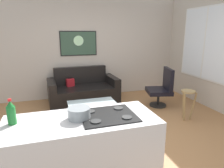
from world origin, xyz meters
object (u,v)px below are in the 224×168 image
object	(u,v)px
bar_stool	(188,98)
wall_painting	(79,43)
coffee_table	(92,104)
armchair	(162,88)
mixing_bowl	(79,113)
soda_bottle	(11,113)
couch	(83,91)

from	to	relation	value
bar_stool	wall_painting	distance (m)	3.15
coffee_table	armchair	distance (m)	1.89
mixing_bowl	wall_painting	size ratio (longest dim) A/B	0.24
coffee_table	soda_bottle	world-z (taller)	soda_bottle
coffee_table	bar_stool	xyz separation A→B (m)	(1.94, -0.55, 0.11)
armchair	mixing_bowl	bearing A→B (deg)	-136.80
coffee_table	wall_painting	distance (m)	2.07
couch	soda_bottle	world-z (taller)	soda_bottle
coffee_table	mixing_bowl	bearing A→B (deg)	-105.37
couch	mixing_bowl	world-z (taller)	mixing_bowl
soda_bottle	wall_painting	size ratio (longest dim) A/B	0.27
wall_painting	soda_bottle	bearing A→B (deg)	-108.75
wall_painting	coffee_table	bearing A→B (deg)	-90.57
soda_bottle	wall_painting	xyz separation A→B (m)	(1.20, 3.55, 0.47)
soda_bottle	mixing_bowl	bearing A→B (deg)	-6.07
mixing_bowl	couch	bearing A→B (deg)	80.21
coffee_table	soda_bottle	bearing A→B (deg)	-123.09
coffee_table	bar_stool	world-z (taller)	bar_stool
armchair	wall_painting	distance (m)	2.53
armchair	bar_stool	bearing A→B (deg)	-84.83
armchair	bar_stool	world-z (taller)	armchair
mixing_bowl	wall_painting	world-z (taller)	wall_painting
couch	soda_bottle	size ratio (longest dim) A/B	6.83
couch	wall_painting	xyz separation A→B (m)	(-0.00, 0.48, 1.22)
soda_bottle	mixing_bowl	distance (m)	0.67
bar_stool	wall_painting	bearing A→B (deg)	130.15
couch	coffee_table	bearing A→B (deg)	-90.98
mixing_bowl	wall_painting	xyz separation A→B (m)	(0.54, 3.62, 0.53)
wall_painting	couch	bearing A→B (deg)	-89.52
mixing_bowl	soda_bottle	bearing A→B (deg)	173.93
coffee_table	bar_stool	bearing A→B (deg)	-15.83
bar_stool	soda_bottle	distance (m)	3.42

